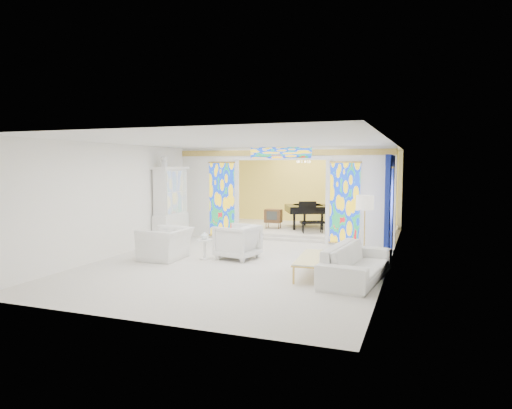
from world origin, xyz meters
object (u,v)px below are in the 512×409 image
at_px(armchair_right, 237,242).
at_px(tv_console, 273,216).
at_px(grand_piano, 308,209).
at_px(armchair_left, 166,244).
at_px(sofa, 357,263).
at_px(coffee_table, 311,258).
at_px(china_cabinet, 171,205).

distance_m(armchair_right, tv_console, 4.55).
bearing_deg(grand_piano, armchair_left, -135.97).
bearing_deg(sofa, coffee_table, 91.73).
xyz_separation_m(armchair_right, sofa, (3.23, -1.18, -0.08)).
height_order(sofa, grand_piano, grand_piano).
height_order(coffee_table, grand_piano, grand_piano).
bearing_deg(coffee_table, armchair_left, 174.43).
relative_size(china_cabinet, tv_console, 4.00).
height_order(armchair_left, grand_piano, grand_piano).
height_order(coffee_table, tv_console, tv_console).
bearing_deg(armchair_left, tv_console, 165.16).
relative_size(sofa, tv_console, 3.75).
bearing_deg(coffee_table, grand_piano, 104.42).
height_order(china_cabinet, coffee_table, china_cabinet).
xyz_separation_m(armchair_left, coffee_table, (3.95, -0.39, -0.02)).
xyz_separation_m(coffee_table, tv_console, (-2.71, 5.61, 0.24)).
relative_size(armchair_right, coffee_table, 0.52).
bearing_deg(sofa, grand_piano, 29.17).
relative_size(china_cabinet, armchair_left, 2.20).
bearing_deg(armchair_right, tv_console, -162.98).
xyz_separation_m(china_cabinet, grand_piano, (3.54, 3.62, -0.32)).
relative_size(armchair_right, grand_piano, 0.35).
bearing_deg(china_cabinet, armchair_right, -28.91).
bearing_deg(armchair_right, coffee_table, 74.87).
relative_size(coffee_table, grand_piano, 0.68).
height_order(china_cabinet, armchair_right, china_cabinet).
xyz_separation_m(china_cabinet, armchair_left, (1.22, -2.33, -0.77)).
xyz_separation_m(sofa, grand_piano, (-2.63, 6.43, 0.47)).
bearing_deg(coffee_table, sofa, -5.19).
distance_m(armchair_left, coffee_table, 3.97).
bearing_deg(china_cabinet, grand_piano, 45.69).
distance_m(armchair_right, coffee_table, 2.48).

